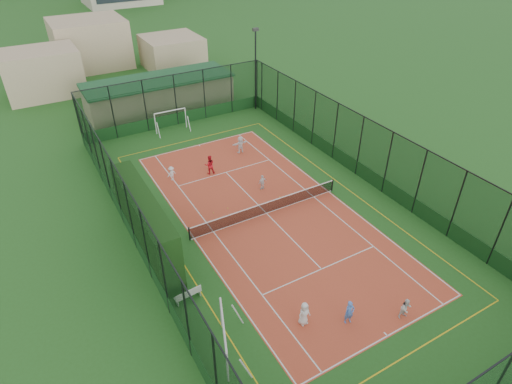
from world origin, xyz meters
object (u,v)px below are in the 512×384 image
futsal_goal_near (224,338)px  child_far_left (172,173)px  child_far_right (262,182)px  child_near_right (406,309)px  child_near_mid (349,312)px  white_bench (188,294)px  child_near_left (304,314)px  floodlight_ne (256,70)px  coach (210,165)px  futsal_goal_far (171,121)px  child_far_back (240,145)px  clubhouse (159,93)px

futsal_goal_near → child_far_left: bearing=9.1°
child_far_right → child_near_right: bearing=82.9°
child_near_right → child_far_right: (-0.28, 14.23, -0.02)m
child_near_mid → child_far_left: child_near_mid is taller
white_bench → child_near_left: child_near_left is taller
floodlight_ne → child_near_mid: (-9.77, -26.79, -3.39)m
child_near_mid → white_bench: bearing=151.0°
white_bench → coach: size_ratio=0.96×
child_near_right → coach: (-2.79, 18.31, 0.17)m
futsal_goal_far → child_far_left: 9.04m
child_far_back → futsal_goal_far: bearing=-64.2°
floodlight_ne → futsal_goal_far: 10.16m
child_near_right → clubhouse: bearing=100.4°
white_bench → futsal_goal_far: size_ratio=0.49×
child_near_left → child_near_right: size_ratio=1.13×
child_near_mid → child_near_left: bearing=163.1°
floodlight_ne → child_near_mid: size_ratio=5.69×
child_near_left → coach: coach is taller
white_bench → child_near_left: (4.58, -4.46, 0.30)m
child_near_left → child_far_right: 12.77m
futsal_goal_far → child_far_left: futsal_goal_far is taller
clubhouse → white_bench: clubhouse is taller
floodlight_ne → child_near_right: floodlight_ne is taller
child_near_mid → child_far_right: 13.25m
child_near_left → child_near_mid: bearing=-32.3°
child_near_left → coach: size_ratio=0.90×
floodlight_ne → coach: floodlight_ne is taller
floodlight_ne → clubhouse: bearing=147.9°
clubhouse → child_near_left: clubhouse is taller
child_far_back → clubhouse: bearing=-80.1°
clubhouse → futsal_goal_near: size_ratio=4.71×
white_bench → floodlight_ne: bearing=47.9°
white_bench → child_near_mid: size_ratio=1.06×
child_near_left → child_far_back: bearing=67.4°
clubhouse → child_near_right: 33.46m
child_near_right → child_far_right: size_ratio=1.04×
floodlight_ne → coach: 14.17m
child_near_right → child_far_back: size_ratio=0.84×
clubhouse → white_bench: bearing=-106.3°
futsal_goal_near → child_far_left: (3.34, 16.12, -0.44)m
child_far_back → child_near_left: bearing=70.6°
coach → child_far_left: bearing=2.3°
child_near_mid → child_near_right: (2.77, -1.22, -0.09)m
child_far_left → child_far_back: (6.81, 1.31, 0.16)m
child_near_left → child_near_mid: (2.06, -1.09, 0.00)m
floodlight_ne → child_near_left: size_ratio=5.72×
clubhouse → child_near_mid: bearing=-92.1°
clubhouse → child_far_right: bearing=-86.0°
clubhouse → white_bench: 27.78m
futsal_goal_far → child_near_mid: size_ratio=2.14×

